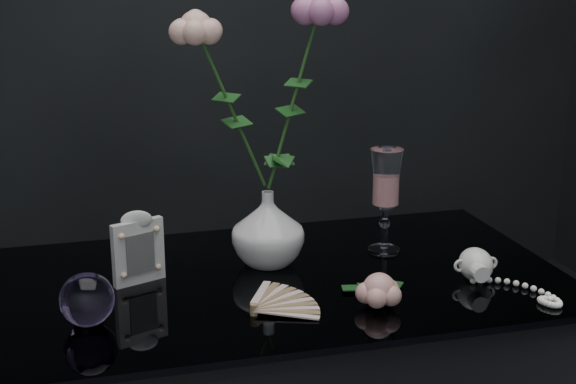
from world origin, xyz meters
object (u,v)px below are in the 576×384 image
object	(u,v)px
wine_glass	(385,201)
picture_frame	(138,247)
loose_rose	(379,290)
vase	(268,229)
paperweight	(87,299)
pearl_jar	(476,263)

from	to	relation	value
wine_glass	picture_frame	size ratio (longest dim) A/B	1.54
wine_glass	loose_rose	size ratio (longest dim) A/B	1.23
vase	loose_rose	distance (m)	0.27
vase	wine_glass	bearing A→B (deg)	2.32
vase	loose_rose	xyz separation A→B (m)	(0.13, -0.23, -0.04)
loose_rose	wine_glass	bearing A→B (deg)	43.10
paperweight	vase	bearing A→B (deg)	28.40
vase	wine_glass	xyz separation A→B (m)	(0.24, 0.01, 0.03)
picture_frame	paperweight	bearing A→B (deg)	-142.66
loose_rose	pearl_jar	world-z (taller)	pearl_jar
wine_glass	pearl_jar	size ratio (longest dim) A/B	0.96
wine_glass	picture_frame	xyz separation A→B (m)	(-0.48, -0.04, -0.04)
pearl_jar	loose_rose	bearing A→B (deg)	-159.57
vase	picture_frame	bearing A→B (deg)	-173.63
paperweight	pearl_jar	world-z (taller)	paperweight
picture_frame	paperweight	world-z (taller)	picture_frame
paperweight	loose_rose	world-z (taller)	paperweight
pearl_jar	picture_frame	bearing A→B (deg)	169.67
wine_glass	pearl_jar	xyz separation A→B (m)	(0.11, -0.18, -0.07)
pearl_jar	vase	bearing A→B (deg)	157.13
wine_glass	pearl_jar	distance (m)	0.22
vase	pearl_jar	size ratio (longest dim) A/B	0.66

